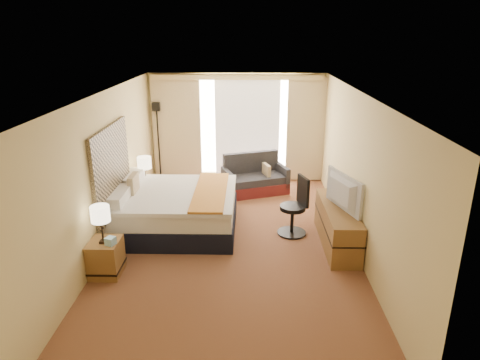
{
  "coord_description": "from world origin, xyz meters",
  "views": [
    {
      "loc": [
        0.29,
        -6.74,
        3.53
      ],
      "look_at": [
        0.14,
        0.4,
        1.03
      ],
      "focal_mm": 32.0,
      "sensor_mm": 36.0,
      "label": 1
    }
  ],
  "objects_px": {
    "nightstand_right": "(144,197)",
    "bed": "(176,209)",
    "television": "(338,192)",
    "nightstand_left": "(106,257)",
    "lamp_left": "(100,215)",
    "desk_chair": "(296,209)",
    "floor_lamp": "(158,126)",
    "media_dresser": "(337,226)",
    "loveseat": "(255,180)",
    "lamp_right": "(144,163)"
  },
  "relations": [
    {
      "from": "media_dresser",
      "to": "floor_lamp",
      "type": "relative_size",
      "value": 0.93
    },
    {
      "from": "lamp_left",
      "to": "media_dresser",
      "type": "bearing_deg",
      "value": 16.54
    },
    {
      "from": "bed",
      "to": "nightstand_right",
      "type": "bearing_deg",
      "value": 131.93
    },
    {
      "from": "television",
      "to": "desk_chair",
      "type": "bearing_deg",
      "value": 32.62
    },
    {
      "from": "nightstand_right",
      "to": "television",
      "type": "xyz_separation_m",
      "value": [
        3.65,
        -1.55,
        0.73
      ]
    },
    {
      "from": "desk_chair",
      "to": "lamp_left",
      "type": "height_order",
      "value": "lamp_left"
    },
    {
      "from": "bed",
      "to": "television",
      "type": "height_order",
      "value": "television"
    },
    {
      "from": "nightstand_left",
      "to": "nightstand_right",
      "type": "distance_m",
      "value": 2.5
    },
    {
      "from": "desk_chair",
      "to": "media_dresser",
      "type": "bearing_deg",
      "value": -48.56
    },
    {
      "from": "loveseat",
      "to": "desk_chair",
      "type": "height_order",
      "value": "desk_chair"
    },
    {
      "from": "media_dresser",
      "to": "television",
      "type": "bearing_deg",
      "value": -116.5
    },
    {
      "from": "lamp_left",
      "to": "television",
      "type": "bearing_deg",
      "value": 15.3
    },
    {
      "from": "nightstand_left",
      "to": "nightstand_right",
      "type": "height_order",
      "value": "same"
    },
    {
      "from": "floor_lamp",
      "to": "lamp_right",
      "type": "relative_size",
      "value": 3.29
    },
    {
      "from": "bed",
      "to": "lamp_left",
      "type": "bearing_deg",
      "value": -115.89
    },
    {
      "from": "nightstand_right",
      "to": "bed",
      "type": "bearing_deg",
      "value": -48.07
    },
    {
      "from": "nightstand_left",
      "to": "lamp_left",
      "type": "bearing_deg",
      "value": -78.15
    },
    {
      "from": "media_dresser",
      "to": "loveseat",
      "type": "height_order",
      "value": "loveseat"
    },
    {
      "from": "nightstand_left",
      "to": "lamp_right",
      "type": "height_order",
      "value": "lamp_right"
    },
    {
      "from": "bed",
      "to": "floor_lamp",
      "type": "distance_m",
      "value": 3.04
    },
    {
      "from": "desk_chair",
      "to": "television",
      "type": "bearing_deg",
      "value": -56.49
    },
    {
      "from": "bed",
      "to": "loveseat",
      "type": "relative_size",
      "value": 1.37
    },
    {
      "from": "lamp_left",
      "to": "loveseat",
      "type": "bearing_deg",
      "value": 57.7
    },
    {
      "from": "desk_chair",
      "to": "lamp_left",
      "type": "bearing_deg",
      "value": -171.53
    },
    {
      "from": "bed",
      "to": "floor_lamp",
      "type": "height_order",
      "value": "floor_lamp"
    },
    {
      "from": "loveseat",
      "to": "television",
      "type": "height_order",
      "value": "television"
    },
    {
      "from": "television",
      "to": "lamp_left",
      "type": "bearing_deg",
      "value": 86.38
    },
    {
      "from": "nightstand_left",
      "to": "desk_chair",
      "type": "distance_m",
      "value": 3.35
    },
    {
      "from": "loveseat",
      "to": "television",
      "type": "xyz_separation_m",
      "value": [
        1.35,
        -2.63,
        0.71
      ]
    },
    {
      "from": "nightstand_right",
      "to": "floor_lamp",
      "type": "distance_m",
      "value": 2.15
    },
    {
      "from": "media_dresser",
      "to": "desk_chair",
      "type": "relative_size",
      "value": 1.66
    },
    {
      "from": "nightstand_right",
      "to": "lamp_right",
      "type": "distance_m",
      "value": 0.73
    },
    {
      "from": "bed",
      "to": "loveseat",
      "type": "bearing_deg",
      "value": 52.96
    },
    {
      "from": "loveseat",
      "to": "desk_chair",
      "type": "bearing_deg",
      "value": -91.28
    },
    {
      "from": "loveseat",
      "to": "lamp_right",
      "type": "height_order",
      "value": "lamp_right"
    },
    {
      "from": "nightstand_right",
      "to": "lamp_right",
      "type": "bearing_deg",
      "value": 0.99
    },
    {
      "from": "nightstand_right",
      "to": "bed",
      "type": "distance_m",
      "value": 1.22
    },
    {
      "from": "lamp_left",
      "to": "lamp_right",
      "type": "xyz_separation_m",
      "value": [
        0.05,
        2.55,
        0.0
      ]
    },
    {
      "from": "lamp_left",
      "to": "television",
      "type": "distance_m",
      "value": 3.77
    },
    {
      "from": "lamp_left",
      "to": "lamp_right",
      "type": "distance_m",
      "value": 2.55
    },
    {
      "from": "nightstand_left",
      "to": "nightstand_right",
      "type": "bearing_deg",
      "value": 90.0
    },
    {
      "from": "desk_chair",
      "to": "nightstand_left",
      "type": "bearing_deg",
      "value": -172.31
    },
    {
      "from": "nightstand_right",
      "to": "nightstand_left",
      "type": "bearing_deg",
      "value": -90.0
    },
    {
      "from": "media_dresser",
      "to": "bed",
      "type": "bearing_deg",
      "value": 169.23
    },
    {
      "from": "bed",
      "to": "television",
      "type": "xyz_separation_m",
      "value": [
        2.84,
        -0.65,
        0.61
      ]
    },
    {
      "from": "lamp_left",
      "to": "bed",
      "type": "bearing_deg",
      "value": 64.11
    },
    {
      "from": "desk_chair",
      "to": "lamp_right",
      "type": "xyz_separation_m",
      "value": [
        -2.96,
        1.05,
        0.52
      ]
    },
    {
      "from": "bed",
      "to": "nightstand_left",
      "type": "bearing_deg",
      "value": -116.8
    },
    {
      "from": "nightstand_right",
      "to": "television",
      "type": "bearing_deg",
      "value": -23.01
    },
    {
      "from": "media_dresser",
      "to": "bed",
      "type": "xyz_separation_m",
      "value": [
        -2.89,
        0.55,
        0.04
      ]
    }
  ]
}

